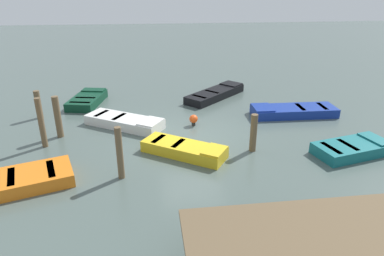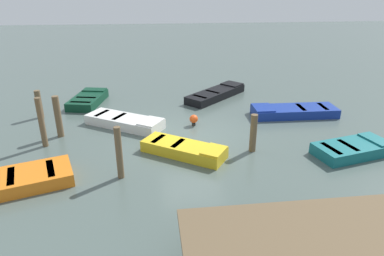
% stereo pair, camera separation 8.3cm
% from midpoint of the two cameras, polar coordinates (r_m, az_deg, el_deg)
% --- Properties ---
extents(ground_plane, '(80.00, 80.00, 0.00)m').
position_cam_midpoint_polar(ground_plane, '(13.75, 0.17, -1.34)').
color(ground_plane, '#4C5B56').
extents(dock_segment, '(5.92, 2.05, 0.95)m').
position_cam_midpoint_polar(dock_segment, '(8.05, 20.68, -15.57)').
color(dock_segment, brown).
rests_on(dock_segment, ground_plane).
extents(rowboat_blue, '(3.80, 1.28, 0.46)m').
position_cam_midpoint_polar(rowboat_blue, '(16.47, 16.53, 2.69)').
color(rowboat_blue, navy).
rests_on(rowboat_blue, ground_plane).
extents(rowboat_yellow, '(3.07, 2.49, 0.46)m').
position_cam_midpoint_polar(rowboat_yellow, '(12.23, -1.10, -3.49)').
color(rowboat_yellow, gold).
rests_on(rowboat_yellow, ground_plane).
extents(rowboat_black, '(3.54, 3.47, 0.46)m').
position_cam_midpoint_polar(rowboat_black, '(18.35, 4.13, 5.67)').
color(rowboat_black, black).
rests_on(rowboat_black, ground_plane).
extents(rowboat_teal, '(2.88, 1.87, 0.46)m').
position_cam_midpoint_polar(rowboat_teal, '(13.51, 25.03, -3.12)').
color(rowboat_teal, '#14666B').
rests_on(rowboat_teal, ground_plane).
extents(rowboat_dark_green, '(1.75, 2.81, 0.46)m').
position_cam_midpoint_polar(rowboat_dark_green, '(18.12, -16.62, 4.52)').
color(rowboat_dark_green, '#0C3823').
rests_on(rowboat_dark_green, ground_plane).
extents(rowboat_white, '(3.46, 2.72, 0.46)m').
position_cam_midpoint_polar(rowboat_white, '(14.88, -10.81, 1.08)').
color(rowboat_white, silver).
rests_on(rowboat_white, ground_plane).
extents(mooring_piling_center, '(0.20, 0.20, 1.71)m').
position_cam_midpoint_polar(mooring_piling_center, '(10.78, -11.70, -4.04)').
color(mooring_piling_center, brown).
rests_on(mooring_piling_center, ground_plane).
extents(mooring_piling_mid_left, '(0.24, 0.24, 1.40)m').
position_cam_midpoint_polar(mooring_piling_mid_left, '(12.49, 10.25, -0.83)').
color(mooring_piling_mid_left, brown).
rests_on(mooring_piling_mid_left, ground_plane).
extents(mooring_piling_near_left, '(0.25, 0.25, 1.66)m').
position_cam_midpoint_polar(mooring_piling_near_left, '(14.38, -21.04, 1.76)').
color(mooring_piling_near_left, brown).
rests_on(mooring_piling_near_left, ground_plane).
extents(mooring_piling_far_right, '(0.25, 0.25, 1.26)m').
position_cam_midpoint_polar(mooring_piling_far_right, '(16.84, -23.74, 3.60)').
color(mooring_piling_far_right, brown).
rests_on(mooring_piling_far_right, ground_plane).
extents(mooring_piling_near_right, '(0.21, 0.21, 1.89)m').
position_cam_midpoint_polar(mooring_piling_near_right, '(13.68, -23.37, 0.83)').
color(mooring_piling_near_right, brown).
rests_on(mooring_piling_near_right, ground_plane).
extents(marker_buoy, '(0.36, 0.36, 0.48)m').
position_cam_midpoint_polar(marker_buoy, '(14.65, 0.45, 1.45)').
color(marker_buoy, '#262626').
rests_on(marker_buoy, ground_plane).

